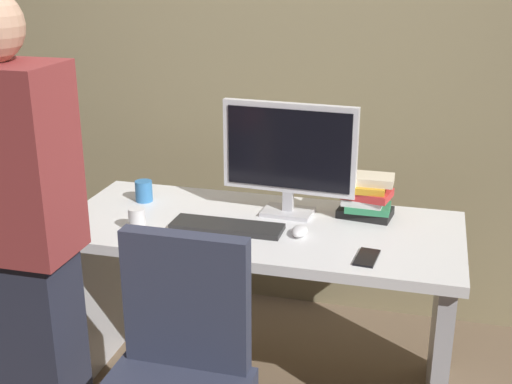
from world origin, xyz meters
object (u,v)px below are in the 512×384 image
Objects in this scene: person_at_desk at (14,253)px; keyboard at (227,227)px; cup_by_monitor at (144,191)px; book_stack at (366,197)px; cup_near_keyboard at (137,219)px; mouse at (300,231)px; desk at (259,274)px; monitor at (289,153)px; cell_phone at (367,258)px.

person_at_desk reaches higher than keyboard.
person_at_desk is at bearing -128.40° from keyboard.
cup_by_monitor is 0.40× the size of book_stack.
cup_by_monitor is at bearing 109.46° from cup_near_keyboard.
mouse is at bearing -15.12° from cup_by_monitor.
cup_by_monitor is at bearing 85.83° from person_at_desk.
keyboard is at bearing -151.95° from book_stack.
cup_by_monitor is at bearing 166.87° from desk.
cup_near_keyboard reaches higher than keyboard.
keyboard is (0.49, 0.63, -0.11)m from person_at_desk.
person_at_desk is 18.39× the size of cup_by_monitor.
book_stack is (0.93, 0.06, 0.04)m from cup_by_monitor.
mouse is 0.74m from cup_by_monitor.
desk is 0.95× the size of person_at_desk.
person_at_desk reaches higher than book_stack.
person_at_desk is 3.81× the size of keyboard.
mouse is 0.34m from book_stack.
person_at_desk is 1.33m from book_stack.
monitor is 3.76× the size of cell_phone.
person_at_desk is at bearing -107.78° from cup_near_keyboard.
person_at_desk reaches higher than mouse.
person_at_desk reaches higher than cell_phone.
cup_by_monitor is (-0.62, -0.01, -0.21)m from monitor.
cup_by_monitor reaches higher than cell_phone.
keyboard is 4.81× the size of cup_near_keyboard.
desk is 17.44× the size of cup_by_monitor.
cell_phone is (0.44, -0.21, 0.22)m from desk.
monitor is 0.55m from cell_phone.
monitor reaches higher than cell_phone.
keyboard is 0.28m from mouse.
mouse reaches higher than cell_phone.
cell_phone is at bearing -44.03° from monitor.
keyboard is at bearing -177.43° from mouse.
person_at_desk is 11.38× the size of cell_phone.
monitor reaches higher than cup_by_monitor.
person_at_desk is at bearing -148.93° from cell_phone.
mouse is at bearing 10.60° from cup_near_keyboard.
person_at_desk is 0.84m from cup_by_monitor.
mouse is at bearing 157.43° from cell_phone.
cell_phone is at bearing -28.04° from mouse.
desk is 0.50m from monitor.
monitor is 6.07× the size of cup_by_monitor.
keyboard is 0.57m from book_stack.
mouse reaches higher than keyboard.
book_stack is (0.50, 0.26, 0.08)m from keyboard.
monitor is 2.41× the size of book_stack.
cup_by_monitor is 0.93m from book_stack.
mouse is at bearing 2.39° from keyboard.
book_stack reaches higher than cell_phone.
book_stack is at bearing 102.69° from cell_phone.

